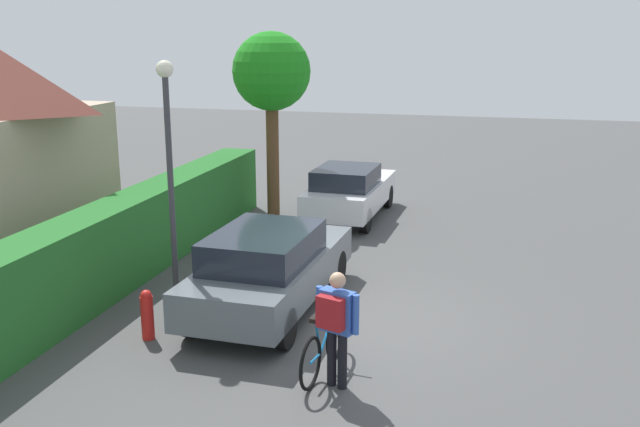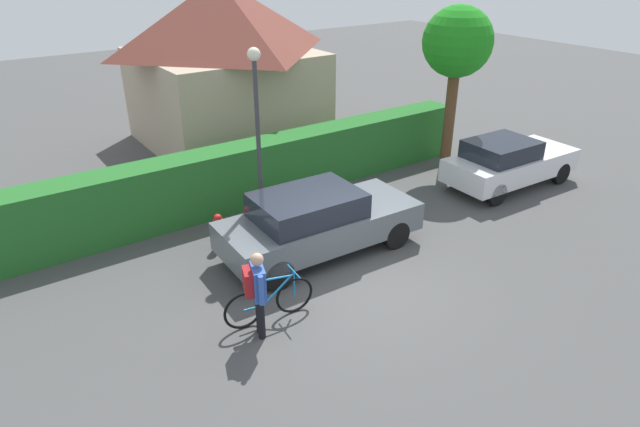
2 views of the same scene
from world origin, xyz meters
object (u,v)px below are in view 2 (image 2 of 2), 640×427
at_px(bicycle, 269,301).
at_px(parked_car_near, 317,221).
at_px(person_rider, 257,287).
at_px(parked_car_far, 508,162).
at_px(fire_hydrant, 219,230).
at_px(street_lamp, 257,119).
at_px(tree_kerbside, 457,45).

bearing_deg(bicycle, parked_car_near, 35.82).
bearing_deg(bicycle, person_rider, -144.72).
xyz_separation_m(parked_car_far, fire_hydrant, (-8.09, 1.46, -0.31)).
bearing_deg(person_rider, parked_car_near, 35.74).
height_order(bicycle, person_rider, person_rider).
distance_m(street_lamp, tree_kerbside, 6.61).
xyz_separation_m(bicycle, tree_kerbside, (8.09, 3.41, 3.23)).
bearing_deg(parked_car_far, street_lamp, 167.75).
bearing_deg(street_lamp, bicycle, -117.35).
bearing_deg(bicycle, fire_hydrant, 81.91).
distance_m(parked_car_far, tree_kerbside, 3.51).
height_order(street_lamp, fire_hydrant, street_lamp).
distance_m(person_rider, street_lamp, 4.18).
distance_m(parked_car_near, parked_car_far, 6.44).
height_order(parked_car_far, tree_kerbside, tree_kerbside).
distance_m(parked_car_far, street_lamp, 7.40).
bearing_deg(parked_car_near, person_rider, -144.26).
bearing_deg(parked_car_far, fire_hydrant, 169.77).
xyz_separation_m(parked_car_near, fire_hydrant, (-1.65, 1.46, -0.36)).
bearing_deg(parked_car_far, person_rider, -168.79).
height_order(parked_car_near, fire_hydrant, parked_car_near).
height_order(parked_car_far, bicycle, parked_car_far).
bearing_deg(parked_car_far, tree_kerbside, 102.36).
xyz_separation_m(parked_car_far, tree_kerbside, (-0.42, 1.92, 2.91)).
height_order(parked_car_far, fire_hydrant, parked_car_far).
height_order(bicycle, street_lamp, street_lamp).
distance_m(parked_car_far, fire_hydrant, 8.23).
distance_m(tree_kerbside, fire_hydrant, 8.33).
bearing_deg(fire_hydrant, street_lamp, 2.52).
height_order(person_rider, street_lamp, street_lamp).
height_order(parked_car_near, person_rider, person_rider).
relative_size(bicycle, street_lamp, 0.41).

